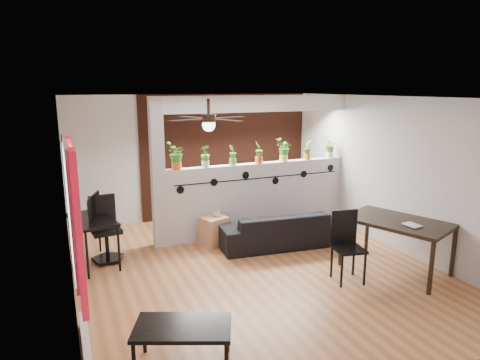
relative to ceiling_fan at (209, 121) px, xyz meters
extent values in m
cube|color=#9A5D32|center=(0.80, 0.30, -2.36)|extent=(6.30, 7.10, 0.10)
cube|color=#B7B7BA|center=(0.80, 3.32, -1.01)|extent=(6.30, 0.04, 2.90)
cube|color=#B7B7BA|center=(0.80, -2.72, -1.01)|extent=(6.30, 0.04, 2.90)
cube|color=#B7B7BA|center=(-1.82, 0.30, -1.01)|extent=(0.04, 7.10, 2.90)
cube|color=#B7B7BA|center=(3.42, 0.30, -1.01)|extent=(0.04, 7.10, 2.90)
cube|color=white|center=(0.80, 0.30, 0.34)|extent=(6.30, 7.10, 0.10)
cube|color=#BCBCC1|center=(1.60, 1.80, -1.64)|extent=(3.60, 0.18, 1.35)
cube|color=silver|center=(1.60, 1.80, 0.14)|extent=(3.60, 0.18, 0.30)
cube|color=#BCBCC1|center=(-0.31, 1.80, -1.01)|extent=(0.22, 0.20, 2.60)
cube|color=#9A442C|center=(1.60, 3.27, -1.01)|extent=(3.90, 0.05, 2.60)
cube|color=black|center=(1.60, 1.70, -1.23)|extent=(3.31, 0.01, 0.02)
cylinder|color=black|center=(0.05, 1.70, -1.31)|extent=(0.14, 0.01, 0.14)
cylinder|color=black|center=(0.67, 1.70, -1.23)|extent=(0.14, 0.01, 0.14)
cylinder|color=black|center=(1.29, 1.70, -1.15)|extent=(0.14, 0.01, 0.14)
cylinder|color=black|center=(1.91, 1.70, -1.31)|extent=(0.14, 0.01, 0.14)
cylinder|color=black|center=(2.53, 1.70, -1.23)|extent=(0.14, 0.01, 0.14)
cylinder|color=black|center=(3.15, 1.70, -1.15)|extent=(0.14, 0.01, 0.14)
cube|color=white|center=(-1.78, -0.90, -0.76)|extent=(0.02, 0.95, 1.25)
cube|color=silver|center=(-1.77, -0.90, -0.76)|extent=(0.04, 1.05, 1.35)
cube|color=red|center=(-1.73, -1.40, -0.86)|extent=(0.06, 0.30, 1.55)
cube|color=red|center=(-1.73, -0.40, -0.86)|extent=(0.06, 0.30, 1.55)
cube|color=silver|center=(-1.74, -0.90, -2.22)|extent=(0.08, 1.00, 0.18)
cube|color=olive|center=(-1.78, 1.25, -0.96)|extent=(0.03, 0.60, 0.45)
cube|color=#8C7259|center=(-1.78, 1.20, -0.46)|extent=(0.03, 0.30, 0.40)
cube|color=black|center=(-1.78, 1.20, -0.46)|extent=(0.02, 0.34, 0.44)
cylinder|color=black|center=(0.00, 0.00, 0.19)|extent=(0.04, 0.04, 0.20)
cylinder|color=black|center=(0.00, 0.00, 0.04)|extent=(0.18, 0.18, 0.10)
sphere|color=white|center=(0.00, 0.00, -0.05)|extent=(0.17, 0.17, 0.17)
cube|color=black|center=(0.32, 0.12, 0.03)|extent=(0.55, 0.29, 0.01)
cube|color=black|center=(-0.12, 0.32, 0.03)|extent=(0.29, 0.55, 0.01)
cube|color=black|center=(-0.32, -0.12, 0.03)|extent=(0.55, 0.29, 0.01)
cube|color=black|center=(0.12, -0.32, 0.03)|extent=(0.29, 0.55, 0.01)
cylinder|color=orange|center=(0.02, 1.80, -0.90)|extent=(0.18, 0.18, 0.12)
imported|color=#275F1B|center=(0.02, 1.80, -0.68)|extent=(0.30, 0.32, 0.38)
cylinder|color=silver|center=(0.55, 1.80, -0.90)|extent=(0.14, 0.14, 0.12)
imported|color=#275F1B|center=(0.55, 1.80, -0.72)|extent=(0.22, 0.19, 0.30)
cylinder|color=#3F9235|center=(1.07, 1.80, -0.90)|extent=(0.13, 0.13, 0.12)
imported|color=#275F1B|center=(1.07, 1.80, -0.73)|extent=(0.22, 0.23, 0.28)
cylinder|color=#CC4520|center=(1.60, 1.80, -0.90)|extent=(0.15, 0.15, 0.12)
imported|color=#275F1B|center=(1.60, 1.80, -0.71)|extent=(0.27, 0.26, 0.32)
cylinder|color=#E8D852|center=(2.13, 1.80, -0.90)|extent=(0.16, 0.16, 0.12)
imported|color=#275F1B|center=(2.13, 1.80, -0.70)|extent=(0.27, 0.24, 0.34)
cylinder|color=orange|center=(2.65, 1.80, -0.90)|extent=(0.13, 0.13, 0.12)
imported|color=#275F1B|center=(2.65, 1.80, -0.73)|extent=(0.23, 0.23, 0.27)
cylinder|color=white|center=(3.18, 1.80, -0.90)|extent=(0.14, 0.14, 0.12)
imported|color=#275F1B|center=(3.18, 1.80, -0.71)|extent=(0.25, 0.24, 0.30)
imported|color=black|center=(1.62, 1.01, -2.02)|extent=(2.07, 1.00, 0.59)
cube|color=tan|center=(0.57, 1.46, -2.06)|extent=(0.51, 0.48, 0.51)
imported|color=gray|center=(0.62, 1.46, -1.75)|extent=(0.14, 0.14, 0.10)
cube|color=black|center=(-1.45, 1.41, -1.58)|extent=(0.75, 1.14, 0.04)
cylinder|color=black|center=(-1.58, 0.89, -1.96)|extent=(0.04, 0.04, 0.72)
cylinder|color=black|center=(-1.12, 0.98, -1.96)|extent=(0.04, 0.04, 0.72)
cylinder|color=black|center=(-1.78, 1.84, -1.96)|extent=(0.04, 0.04, 0.72)
cylinder|color=black|center=(-1.32, 1.93, -1.96)|extent=(0.04, 0.04, 0.72)
imported|color=black|center=(-1.45, 1.56, -1.46)|extent=(0.33, 0.16, 0.19)
cylinder|color=black|center=(-1.25, 1.46, -2.27)|extent=(0.54, 0.54, 0.04)
cylinder|color=black|center=(-1.25, 1.46, -2.05)|extent=(0.06, 0.06, 0.45)
cube|color=black|center=(-1.25, 1.46, -1.80)|extent=(0.48, 0.48, 0.07)
cube|color=black|center=(-1.27, 1.66, -1.51)|extent=(0.42, 0.10, 0.50)
cube|color=black|center=(2.73, -0.64, -1.54)|extent=(1.37, 1.69, 0.05)
cylinder|color=black|center=(2.61, -1.43, -1.94)|extent=(0.06, 0.06, 0.75)
cylinder|color=black|center=(3.37, -1.13, -1.94)|extent=(0.06, 0.06, 0.75)
cylinder|color=black|center=(2.10, -0.14, -1.94)|extent=(0.06, 0.06, 0.75)
cylinder|color=black|center=(2.85, 0.16, -1.94)|extent=(0.06, 0.06, 0.75)
imported|color=gray|center=(2.63, -0.94, -1.50)|extent=(0.19, 0.25, 0.02)
cube|color=black|center=(1.85, -0.66, -1.83)|extent=(0.49, 0.49, 0.03)
cube|color=black|center=(1.89, -0.48, -1.56)|extent=(0.39, 0.11, 0.52)
cube|color=black|center=(1.64, -0.79, -2.07)|extent=(0.03, 0.03, 0.49)
cube|color=black|center=(1.98, -0.86, -2.07)|extent=(0.03, 0.03, 0.49)
cube|color=black|center=(1.72, -0.45, -1.82)|extent=(0.03, 0.03, 1.00)
cube|color=black|center=(2.05, -0.52, -1.82)|extent=(0.03, 0.03, 1.00)
cube|color=black|center=(-0.85, -1.59, -1.89)|extent=(1.09, 0.86, 0.04)
cylinder|color=black|center=(-1.17, -1.21, -2.11)|extent=(0.04, 0.04, 0.40)
cylinder|color=black|center=(-0.36, -1.56, -2.11)|extent=(0.04, 0.04, 0.40)
camera|label=1|loc=(-1.83, -5.32, 0.44)|focal=32.00mm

